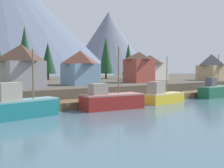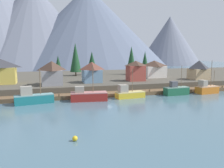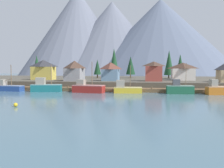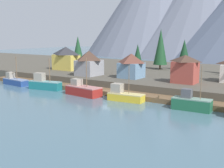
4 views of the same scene
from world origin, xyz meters
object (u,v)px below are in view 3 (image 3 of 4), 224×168
(fishing_boat_red, at_px, (88,88))
(conifer_mid_right, at_px, (114,61))
(conifer_back_left, at_px, (37,64))
(channel_buoy, at_px, (16,105))
(house_white, at_px, (183,71))
(conifer_near_left, at_px, (97,67))
(house_red, at_px, (154,71))
(conifer_back_right, at_px, (169,63))
(fishing_boat_teal, at_px, (46,87))
(fishing_boat_green, at_px, (180,89))
(fishing_boat_yellow, at_px, (126,89))
(conifer_mid_left, at_px, (131,65))
(house_yellow, at_px, (43,70))
(house_blue, at_px, (111,71))
(house_grey, at_px, (74,71))
(fishing_boat_blue, at_px, (9,87))
(conifer_near_right, at_px, (180,65))
(fishing_boat_orange, at_px, (219,89))

(fishing_boat_red, relative_size, conifer_mid_right, 0.70)
(conifer_back_left, xyz_separation_m, channel_buoy, (29.76, -64.95, -8.29))
(house_white, relative_size, conifer_near_left, 1.00)
(house_red, bearing_deg, conifer_back_right, 72.36)
(fishing_boat_teal, xyz_separation_m, fishing_boat_green, (36.97, 0.50, -0.10))
(conifer_back_left, bearing_deg, channel_buoy, -65.39)
(fishing_boat_yellow, xyz_separation_m, conifer_mid_left, (-1.75, 38.26, 6.81))
(house_red, relative_size, conifer_back_right, 0.55)
(house_yellow, distance_m, conifer_mid_left, 36.92)
(fishing_boat_teal, xyz_separation_m, house_blue, (16.44, 14.32, 4.28))
(house_grey, height_order, house_yellow, house_yellow)
(conifer_mid_left, bearing_deg, conifer_back_left, 177.69)
(fishing_boat_yellow, xyz_separation_m, conifer_back_right, (14.32, 35.19, 7.83))
(house_blue, xyz_separation_m, conifer_mid_left, (4.89, 24.17, 2.30))
(conifer_mid_right, bearing_deg, house_red, -53.51)
(house_red, bearing_deg, house_white, 35.87)
(conifer_mid_right, xyz_separation_m, conifer_back_left, (-37.86, 4.14, -1.01))
(fishing_boat_teal, relative_size, conifer_near_left, 1.10)
(fishing_boat_blue, relative_size, house_white, 1.09)
(house_grey, xyz_separation_m, house_yellow, (-13.94, 5.97, 0.28))
(conifer_near_left, distance_m, conifer_mid_right, 7.66)
(conifer_near_left, xyz_separation_m, channel_buoy, (-1.31, -58.21, -6.87))
(house_red, distance_m, conifer_near_right, 19.26)
(fishing_boat_green, distance_m, conifer_back_left, 72.75)
(fishing_boat_orange, distance_m, house_yellow, 58.83)
(house_white, distance_m, conifer_near_left, 35.45)
(conifer_near_left, height_order, conifer_mid_left, conifer_mid_left)
(house_yellow, bearing_deg, fishing_boat_red, -39.80)
(house_grey, bearing_deg, fishing_boat_green, -19.58)
(fishing_boat_blue, distance_m, house_white, 56.96)
(fishing_boat_red, bearing_deg, conifer_mid_left, 83.77)
(fishing_boat_red, xyz_separation_m, house_red, (18.13, 14.37, 4.55))
(conifer_mid_right, relative_size, channel_buoy, 18.29)
(conifer_near_right, height_order, channel_buoy, conifer_near_right)
(fishing_boat_teal, bearing_deg, house_white, 18.27)
(fishing_boat_green, relative_size, house_red, 1.26)
(fishing_boat_orange, xyz_separation_m, house_grey, (-41.91, 11.87, 4.59))
(fishing_boat_green, relative_size, house_yellow, 0.97)
(house_white, bearing_deg, house_red, -144.13)
(fishing_boat_orange, height_order, conifer_near_right, conifer_near_right)
(conifer_near_left, bearing_deg, fishing_boat_teal, -102.73)
(conifer_back_left, xyz_separation_m, conifer_back_right, (60.89, -4.88, 0.36))
(fishing_boat_blue, relative_size, house_blue, 1.39)
(conifer_near_left, height_order, conifer_back_right, conifer_back_right)
(channel_buoy, bearing_deg, fishing_boat_blue, 125.80)
(fishing_boat_yellow, relative_size, conifer_mid_right, 0.60)
(fishing_boat_teal, xyz_separation_m, house_white, (40.91, 21.58, 4.26))
(conifer_mid_left, bearing_deg, house_white, -40.80)
(fishing_boat_red, bearing_deg, fishing_boat_orange, 7.18)
(house_grey, relative_size, conifer_mid_right, 0.52)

